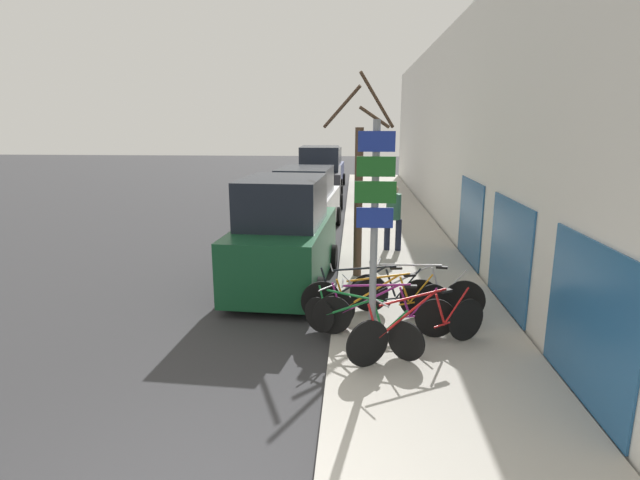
{
  "coord_description": "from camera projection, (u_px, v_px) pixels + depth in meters",
  "views": [
    {
      "loc": [
        1.35,
        -3.65,
        3.54
      ],
      "look_at": [
        0.67,
        6.12,
        1.23
      ],
      "focal_mm": 28.0,
      "sensor_mm": 36.0,
      "label": 1
    }
  ],
  "objects": [
    {
      "name": "bicycle_4",
      "position": [
        371.0,
        297.0,
        8.75
      ],
      "size": [
        2.44,
        0.5,
        0.98
      ],
      "rotation": [
        0.0,
        0.0,
        1.71
      ],
      "color": "black",
      "rests_on": "sidewalk_curb"
    },
    {
      "name": "bicycle_1",
      "position": [
        360.0,
        323.0,
        7.72
      ],
      "size": [
        1.84,
        1.29,
        0.83
      ],
      "rotation": [
        0.0,
        0.0,
        0.97
      ],
      "color": "black",
      "rests_on": "sidewalk_curb"
    },
    {
      "name": "bicycle_0",
      "position": [
        420.0,
        327.0,
        7.46
      ],
      "size": [
        2.19,
        1.37,
        0.96
      ],
      "rotation": [
        0.0,
        0.0,
        2.12
      ],
      "color": "black",
      "rests_on": "sidewalk_curb"
    },
    {
      "name": "signpost",
      "position": [
        374.0,
        231.0,
        6.82
      ],
      "size": [
        0.56,
        0.12,
        3.44
      ],
      "color": "gray",
      "rests_on": "sidewalk_curb"
    },
    {
      "name": "street_tree",
      "position": [
        359.0,
        190.0,
        10.97
      ],
      "size": [
        1.61,
        0.74,
        4.45
      ],
      "color": "#4C3828",
      "rests_on": "sidewalk_curb"
    },
    {
      "name": "bicycle_3",
      "position": [
        385.0,
        303.0,
        8.53
      ],
      "size": [
        2.28,
        0.81,
        0.9
      ],
      "rotation": [
        0.0,
        0.0,
        1.89
      ],
      "color": "black",
      "rests_on": "sidewalk_curb"
    },
    {
      "name": "ground_plane",
      "position": [
        310.0,
        241.0,
        15.32
      ],
      "size": [
        80.0,
        80.0,
        0.0
      ],
      "primitive_type": "plane",
      "color": "#333335"
    },
    {
      "name": "bicycle_5",
      "position": [
        416.0,
        293.0,
        8.93
      ],
      "size": [
        2.38,
        0.53,
        0.98
      ],
      "rotation": [
        0.0,
        0.0,
        1.41
      ],
      "color": "black",
      "rests_on": "sidewalk_curb"
    },
    {
      "name": "sidewalk_curb",
      "position": [
        389.0,
        222.0,
        17.84
      ],
      "size": [
        3.2,
        32.0,
        0.15
      ],
      "color": "#ADA89E",
      "rests_on": "ground"
    },
    {
      "name": "parked_car_1",
      "position": [
        306.0,
        204.0,
        16.2
      ],
      "size": [
        2.2,
        4.69,
        2.15
      ],
      "rotation": [
        0.0,
        0.0,
        -0.06
      ],
      "color": "silver",
      "rests_on": "ground"
    },
    {
      "name": "building_facade",
      "position": [
        444.0,
        132.0,
        16.92
      ],
      "size": [
        0.23,
        32.0,
        6.5
      ],
      "color": "silver",
      "rests_on": "ground"
    },
    {
      "name": "parked_car_2",
      "position": [
        320.0,
        178.0,
        22.08
      ],
      "size": [
        2.13,
        4.66,
        2.54
      ],
      "rotation": [
        0.0,
        0.0,
        0.02
      ],
      "color": "black",
      "rests_on": "ground"
    },
    {
      "name": "parked_car_0",
      "position": [
        285.0,
        238.0,
        10.9
      ],
      "size": [
        2.22,
        4.4,
        2.42
      ],
      "rotation": [
        0.0,
        0.0,
        -0.06
      ],
      "color": "#144728",
      "rests_on": "ground"
    },
    {
      "name": "parked_car_3",
      "position": [
        326.0,
        170.0,
        27.6
      ],
      "size": [
        2.12,
        4.52,
        2.21
      ],
      "rotation": [
        0.0,
        0.0,
        -0.03
      ],
      "color": "navy",
      "rests_on": "ground"
    },
    {
      "name": "pedestrian_near",
      "position": [
        393.0,
        213.0,
        13.4
      ],
      "size": [
        0.46,
        0.39,
        1.77
      ],
      "rotation": [
        0.0,
        0.0,
        -0.14
      ],
      "color": "#1E2338",
      "rests_on": "sidewalk_curb"
    },
    {
      "name": "bicycle_2",
      "position": [
        383.0,
        313.0,
        8.07
      ],
      "size": [
        2.32,
        0.44,
        0.9
      ],
      "rotation": [
        0.0,
        0.0,
        1.56
      ],
      "color": "black",
      "rests_on": "sidewalk_curb"
    }
  ]
}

